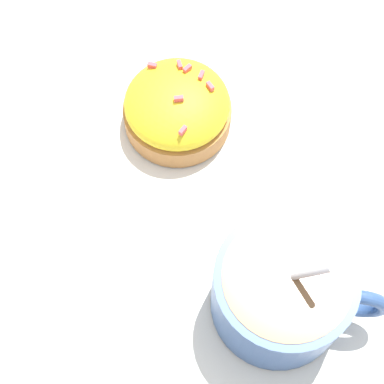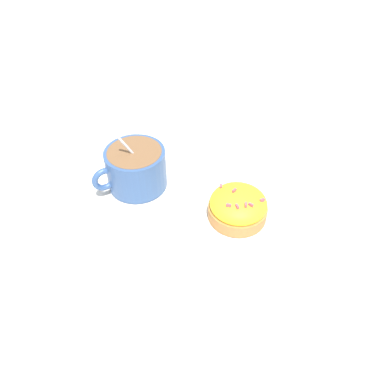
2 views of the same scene
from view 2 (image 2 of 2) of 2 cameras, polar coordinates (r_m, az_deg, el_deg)
name	(u,v)px [view 2 (image 2 of 2)]	position (r m, az deg, el deg)	size (l,w,h in m)	color
ground_plane	(187,198)	(0.57, -0.77, -0.95)	(3.00, 3.00, 0.00)	#B2B2B7
paper_napkin	(187,197)	(0.57, -0.77, -0.84)	(0.37, 0.34, 0.00)	white
coffee_cup	(135,167)	(0.58, -8.62, 3.76)	(0.09, 0.10, 0.10)	#335184
frosted_pastry	(238,206)	(0.53, 7.01, -2.15)	(0.08, 0.08, 0.05)	#B2753D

